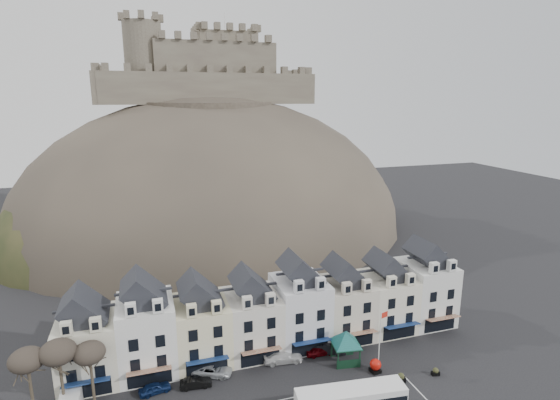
# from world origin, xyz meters

# --- Properties ---
(townhouse_terrace) EXTENTS (54.40, 9.35, 11.80)m
(townhouse_terrace) POSITION_xyz_m (0.15, 15.97, 5.30)
(townhouse_terrace) COLOR silver
(townhouse_terrace) RESTS_ON ground
(castle_hill) EXTENTS (100.00, 76.00, 68.00)m
(castle_hill) POSITION_xyz_m (1.25, 68.95, 0.11)
(castle_hill) COLOR #3D372F
(castle_hill) RESTS_ON ground
(castle) EXTENTS (50.20, 22.20, 22.00)m
(castle) POSITION_xyz_m (0.51, 75.93, 40.19)
(castle) COLOR brown
(castle) RESTS_ON ground
(tree_left_far) EXTENTS (3.61, 3.61, 8.24)m
(tree_left_far) POSITION_xyz_m (-29.00, 10.50, 6.90)
(tree_left_far) COLOR #342B21
(tree_left_far) RESTS_ON ground
(tree_left_mid) EXTENTS (3.78, 3.78, 8.64)m
(tree_left_mid) POSITION_xyz_m (-26.00, 10.50, 7.24)
(tree_left_mid) COLOR #342B21
(tree_left_mid) RESTS_ON ground
(tree_left_near) EXTENTS (3.43, 3.43, 7.84)m
(tree_left_near) POSITION_xyz_m (-23.00, 10.50, 6.55)
(tree_left_near) COLOR #342B21
(tree_left_near) RESTS_ON ground
(bus_shelter) EXTENTS (6.92, 6.92, 4.44)m
(bus_shelter) POSITION_xyz_m (7.38, 9.50, 3.44)
(bus_shelter) COLOR black
(bus_shelter) RESTS_ON ground
(red_buoy) EXTENTS (1.43, 1.43, 1.76)m
(red_buoy) POSITION_xyz_m (10.00, 6.36, 0.90)
(red_buoy) COLOR black
(red_buoy) RESTS_ON ground
(flagpole) EXTENTS (1.15, 0.39, 8.23)m
(flagpole) POSITION_xyz_m (10.50, 6.42, 4.70)
(flagpole) COLOR silver
(flagpole) RESTS_ON ground
(planter_west) EXTENTS (1.26, 0.88, 1.14)m
(planter_west) POSITION_xyz_m (12.00, 3.72, 0.55)
(planter_west) COLOR black
(planter_west) RESTS_ON ground
(planter_east) EXTENTS (1.07, 0.70, 1.00)m
(planter_east) POSITION_xyz_m (16.81, 3.50, 0.48)
(planter_east) COLOR black
(planter_east) RESTS_ON ground
(car_navy) EXTENTS (3.89, 2.17, 1.25)m
(car_navy) POSITION_xyz_m (-16.51, 10.69, 0.63)
(car_navy) COLOR #0E1E48
(car_navy) RESTS_ON ground
(car_black) EXTENTS (3.84, 1.62, 1.23)m
(car_black) POSITION_xyz_m (-11.84, 10.25, 0.62)
(car_black) COLOR black
(car_black) RESTS_ON ground
(car_silver) EXTENTS (5.40, 3.90, 1.38)m
(car_silver) POSITION_xyz_m (-9.60, 11.99, 0.69)
(car_silver) COLOR #BABEC2
(car_silver) RESTS_ON ground
(car_white) EXTENTS (5.40, 2.68, 1.51)m
(car_white) POSITION_xyz_m (-0.40, 12.00, 0.75)
(car_white) COLOR silver
(car_white) RESTS_ON ground
(car_maroon) EXTENTS (3.90, 1.62, 1.32)m
(car_maroon) POSITION_xyz_m (4.80, 12.00, 0.66)
(car_maroon) COLOR #5A050A
(car_maroon) RESTS_ON ground
(car_charcoal) EXTENTS (5.05, 3.22, 1.57)m
(car_charcoal) POSITION_xyz_m (6.00, 12.00, 0.79)
(car_charcoal) COLOR black
(car_charcoal) RESTS_ON ground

